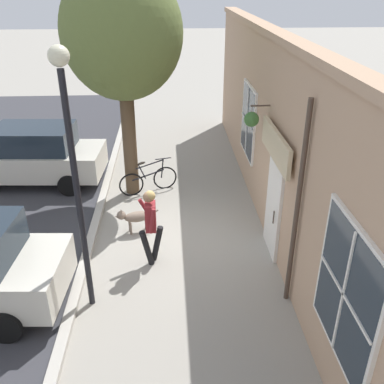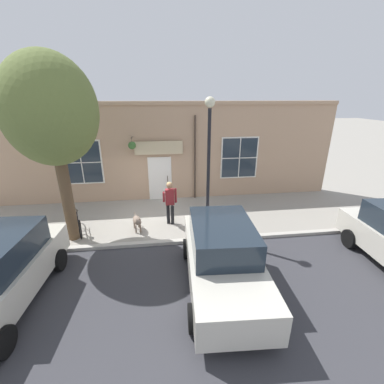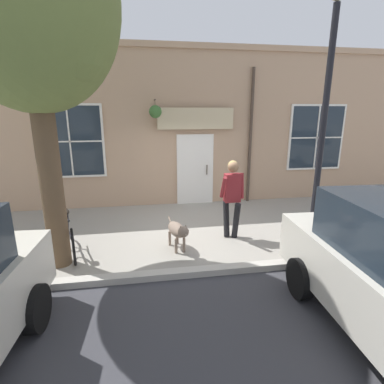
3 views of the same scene
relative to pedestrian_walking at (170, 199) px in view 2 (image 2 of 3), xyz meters
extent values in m
plane|color=gray|center=(-0.52, -0.82, -1.06)|extent=(90.00, 90.00, 0.00)
cube|color=#B2ADA3|center=(1.48, -0.82, -1.00)|extent=(0.20, 28.00, 0.12)
cube|color=tan|center=(-2.87, -0.82, 1.14)|extent=(0.30, 18.00, 4.40)
cube|color=tan|center=(-2.87, -0.82, 3.42)|extent=(0.42, 18.00, 0.16)
cube|color=white|center=(-2.70, -0.35, -0.01)|extent=(0.10, 1.10, 2.10)
cube|color=#232D38|center=(-2.67, -0.35, -0.06)|extent=(0.03, 0.90, 1.90)
cylinder|color=#47382D|center=(-2.61, 0.00, -0.01)|extent=(0.03, 0.03, 0.30)
cube|color=beige|center=(-2.60, -0.35, 1.49)|extent=(0.08, 2.20, 0.60)
cylinder|color=#47382D|center=(-2.64, 1.33, 0.92)|extent=(0.09, 0.09, 3.96)
cylinder|color=#47382D|center=(-2.48, -1.50, 1.99)|extent=(0.44, 0.04, 0.04)
cylinder|color=#47382D|center=(-2.30, -1.50, 1.81)|extent=(0.01, 0.01, 0.34)
cone|color=#2D2823|center=(-2.30, -1.50, 1.59)|extent=(0.32, 0.32, 0.18)
sphere|color=#3D6B33|center=(-2.30, -1.50, 1.68)|extent=(0.34, 0.34, 0.34)
cube|color=white|center=(-2.70, -3.84, 0.89)|extent=(0.08, 1.82, 2.02)
cube|color=#232D38|center=(-2.67, -3.84, 0.89)|extent=(0.03, 1.70, 1.90)
cube|color=white|center=(-2.65, -3.84, 0.89)|extent=(0.04, 0.04, 1.90)
cube|color=white|center=(-2.65, -3.84, 0.89)|extent=(0.04, 1.70, 0.04)
cube|color=white|center=(-2.70, 3.52, 0.89)|extent=(0.08, 1.82, 2.02)
cube|color=#232D38|center=(-2.67, 3.52, 0.89)|extent=(0.03, 1.70, 1.90)
cube|color=white|center=(-2.65, 3.52, 0.89)|extent=(0.04, 0.04, 1.90)
cube|color=white|center=(-2.65, 3.52, 0.89)|extent=(0.04, 1.70, 0.04)
cylinder|color=black|center=(0.10, 0.08, -0.64)|extent=(0.30, 0.13, 0.85)
cylinder|color=black|center=(-0.11, -0.08, -0.64)|extent=(0.30, 0.13, 0.85)
cube|color=maroon|center=(0.00, 0.00, 0.09)|extent=(0.22, 0.34, 0.61)
sphere|color=#936B4C|center=(0.02, 0.00, 0.55)|extent=(0.23, 0.23, 0.23)
sphere|color=tan|center=(-0.01, 0.00, 0.58)|extent=(0.22, 0.22, 0.22)
cylinder|color=maroon|center=(-0.04, 0.23, 0.12)|extent=(0.16, 0.08, 0.57)
cylinder|color=maroon|center=(0.10, -0.23, 0.14)|extent=(0.33, 0.09, 0.52)
ellipsoid|color=#7F6B5B|center=(0.37, -1.27, -0.64)|extent=(0.72, 0.43, 0.26)
cylinder|color=#7F6B5B|center=(0.55, -1.14, -0.91)|extent=(0.06, 0.06, 0.31)
cylinder|color=#7F6B5B|center=(0.59, -1.31, -0.91)|extent=(0.06, 0.06, 0.31)
cylinder|color=#7F6B5B|center=(0.16, -1.23, -0.91)|extent=(0.06, 0.06, 0.31)
cylinder|color=#7F6B5B|center=(0.20, -1.40, -0.91)|extent=(0.06, 0.06, 0.31)
sphere|color=#7F6B5B|center=(0.76, -1.18, -0.54)|extent=(0.21, 0.21, 0.21)
cone|color=#7F6B5B|center=(0.87, -1.16, -0.56)|extent=(0.12, 0.11, 0.09)
cone|color=#7F6B5B|center=(0.74, -1.13, -0.44)|extent=(0.06, 0.06, 0.07)
cone|color=#7F6B5B|center=(0.76, -1.23, -0.44)|extent=(0.06, 0.06, 0.07)
cylinder|color=#7F6B5B|center=(-0.03, -1.36, -0.59)|extent=(0.21, 0.08, 0.14)
cylinder|color=brown|center=(0.66, -3.48, 0.60)|extent=(0.38, 0.38, 3.32)
ellipsoid|color=olive|center=(0.66, -3.48, 3.32)|extent=(3.03, 2.73, 3.34)
sphere|color=olive|center=(0.93, -3.20, 2.79)|extent=(1.81, 1.81, 1.81)
torus|color=black|center=(-0.28, -3.64, -0.73)|extent=(0.69, 0.22, 0.70)
torus|color=black|center=(0.67, -3.23, -0.73)|extent=(0.69, 0.22, 0.70)
cylinder|color=black|center=(0.20, -3.44, -0.53)|extent=(0.92, 0.42, 0.19)
cylinder|color=black|center=(0.36, -3.37, -0.39)|extent=(0.22, 0.12, 0.48)
cylinder|color=black|center=(0.15, -3.46, -0.21)|extent=(0.78, 0.36, 0.16)
cylinder|color=black|center=(-0.21, -3.61, -0.41)|extent=(0.12, 0.08, 0.58)
cylinder|color=black|center=(-0.24, -3.63, -0.11)|extent=(0.45, 0.14, 0.03)
ellipsoid|color=black|center=(0.36, -3.37, -0.13)|extent=(0.27, 0.19, 0.10)
cylinder|color=black|center=(5.11, -3.48, -0.75)|extent=(0.63, 0.21, 0.62)
cylinder|color=black|center=(2.45, -3.33, -0.75)|extent=(0.63, 0.21, 0.62)
cube|color=beige|center=(3.72, 1.19, -0.37)|extent=(4.39, 2.00, 0.76)
cube|color=#1E2833|center=(3.51, 1.20, 0.35)|extent=(2.32, 1.67, 0.68)
cylinder|color=black|center=(5.10, 1.99, -0.75)|extent=(0.63, 0.21, 0.62)
cylinder|color=black|center=(5.00, 0.24, -0.75)|extent=(0.63, 0.21, 0.62)
cylinder|color=black|center=(2.44, 2.14, -0.75)|extent=(0.63, 0.21, 0.62)
cylinder|color=black|center=(2.34, 0.39, -0.75)|extent=(0.63, 0.21, 0.62)
cylinder|color=black|center=(2.42, 5.86, -0.75)|extent=(0.63, 0.21, 0.62)
cylinder|color=black|center=(1.13, 1.26, 1.16)|extent=(0.11, 0.11, 4.43)
sphere|color=beige|center=(1.13, 1.26, 3.55)|extent=(0.32, 0.32, 0.32)
camera|label=1|loc=(-0.44, 7.75, 4.60)|focal=40.00mm
camera|label=2|loc=(9.16, -0.29, 3.74)|focal=24.00mm
camera|label=3|loc=(6.05, -1.89, 1.71)|focal=28.00mm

